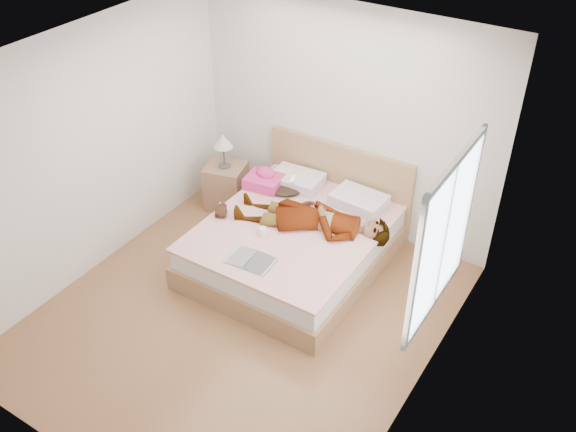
{
  "coord_description": "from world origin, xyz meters",
  "views": [
    {
      "loc": [
        2.87,
        -3.67,
        4.48
      ],
      "look_at": [
        0.0,
        0.85,
        0.7
      ],
      "focal_mm": 40.0,
      "sensor_mm": 36.0,
      "label": 1
    }
  ],
  "objects_px": {
    "towel": "(264,180)",
    "coffee_mug": "(263,231)",
    "bed": "(297,240)",
    "nightstand": "(226,183)",
    "magazine": "(251,260)",
    "woman": "(313,215)",
    "phone": "(293,179)",
    "plush_toy": "(221,211)"
  },
  "relations": [
    {
      "from": "bed",
      "to": "coffee_mug",
      "type": "height_order",
      "value": "bed"
    },
    {
      "from": "towel",
      "to": "coffee_mug",
      "type": "relative_size",
      "value": 3.7
    },
    {
      "from": "woman",
      "to": "plush_toy",
      "type": "xyz_separation_m",
      "value": [
        -0.9,
        -0.4,
        -0.05
      ]
    },
    {
      "from": "bed",
      "to": "coffee_mug",
      "type": "xyz_separation_m",
      "value": [
        -0.18,
        -0.38,
        0.28
      ]
    },
    {
      "from": "woman",
      "to": "plush_toy",
      "type": "height_order",
      "value": "woman"
    },
    {
      "from": "magazine",
      "to": "plush_toy",
      "type": "bearing_deg",
      "value": 146.58
    },
    {
      "from": "towel",
      "to": "nightstand",
      "type": "relative_size",
      "value": 0.46
    },
    {
      "from": "magazine",
      "to": "nightstand",
      "type": "xyz_separation_m",
      "value": [
        -1.25,
        1.24,
        -0.19
      ]
    },
    {
      "from": "towel",
      "to": "coffee_mug",
      "type": "height_order",
      "value": "towel"
    },
    {
      "from": "towel",
      "to": "bed",
      "type": "bearing_deg",
      "value": -30.26
    },
    {
      "from": "phone",
      "to": "nightstand",
      "type": "distance_m",
      "value": 1.01
    },
    {
      "from": "phone",
      "to": "plush_toy",
      "type": "relative_size",
      "value": 0.4
    },
    {
      "from": "bed",
      "to": "magazine",
      "type": "bearing_deg",
      "value": -93.25
    },
    {
      "from": "bed",
      "to": "nightstand",
      "type": "height_order",
      "value": "bed"
    },
    {
      "from": "towel",
      "to": "plush_toy",
      "type": "relative_size",
      "value": 1.97
    },
    {
      "from": "towel",
      "to": "nightstand",
      "type": "xyz_separation_m",
      "value": [
        -0.6,
        0.04,
        -0.27
      ]
    },
    {
      "from": "magazine",
      "to": "coffee_mug",
      "type": "height_order",
      "value": "coffee_mug"
    },
    {
      "from": "bed",
      "to": "plush_toy",
      "type": "bearing_deg",
      "value": -156.39
    },
    {
      "from": "phone",
      "to": "towel",
      "type": "bearing_deg",
      "value": 174.19
    },
    {
      "from": "nightstand",
      "to": "plush_toy",
      "type": "bearing_deg",
      "value": -55.12
    },
    {
      "from": "woman",
      "to": "towel",
      "type": "distance_m",
      "value": 0.91
    },
    {
      "from": "woman",
      "to": "plush_toy",
      "type": "relative_size",
      "value": 7.22
    },
    {
      "from": "woman",
      "to": "bed",
      "type": "bearing_deg",
      "value": -82.04
    },
    {
      "from": "phone",
      "to": "nightstand",
      "type": "xyz_separation_m",
      "value": [
        -0.94,
        -0.02,
        -0.36
      ]
    },
    {
      "from": "towel",
      "to": "nightstand",
      "type": "height_order",
      "value": "nightstand"
    },
    {
      "from": "woman",
      "to": "magazine",
      "type": "distance_m",
      "value": 0.89
    },
    {
      "from": "towel",
      "to": "phone",
      "type": "bearing_deg",
      "value": 10.2
    },
    {
      "from": "nightstand",
      "to": "phone",
      "type": "bearing_deg",
      "value": 1.31
    },
    {
      "from": "coffee_mug",
      "to": "phone",
      "type": "bearing_deg",
      "value": 101.32
    },
    {
      "from": "woman",
      "to": "plush_toy",
      "type": "bearing_deg",
      "value": -82.34
    },
    {
      "from": "woman",
      "to": "nightstand",
      "type": "xyz_separation_m",
      "value": [
        -1.44,
        0.38,
        -0.3
      ]
    },
    {
      "from": "bed",
      "to": "towel",
      "type": "height_order",
      "value": "bed"
    },
    {
      "from": "bed",
      "to": "nightstand",
      "type": "distance_m",
      "value": 1.37
    },
    {
      "from": "bed",
      "to": "phone",
      "type": "bearing_deg",
      "value": 127.06
    },
    {
      "from": "phone",
      "to": "nightstand",
      "type": "bearing_deg",
      "value": 165.3
    },
    {
      "from": "magazine",
      "to": "plush_toy",
      "type": "distance_m",
      "value": 0.85
    },
    {
      "from": "magazine",
      "to": "nightstand",
      "type": "relative_size",
      "value": 0.48
    },
    {
      "from": "woman",
      "to": "coffee_mug",
      "type": "relative_size",
      "value": 13.57
    },
    {
      "from": "coffee_mug",
      "to": "towel",
      "type": "bearing_deg",
      "value": 122.98
    },
    {
      "from": "phone",
      "to": "bed",
      "type": "height_order",
      "value": "bed"
    },
    {
      "from": "bed",
      "to": "nightstand",
      "type": "bearing_deg",
      "value": 161.03
    },
    {
      "from": "plush_toy",
      "to": "towel",
      "type": "bearing_deg",
      "value": 85.32
    }
  ]
}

